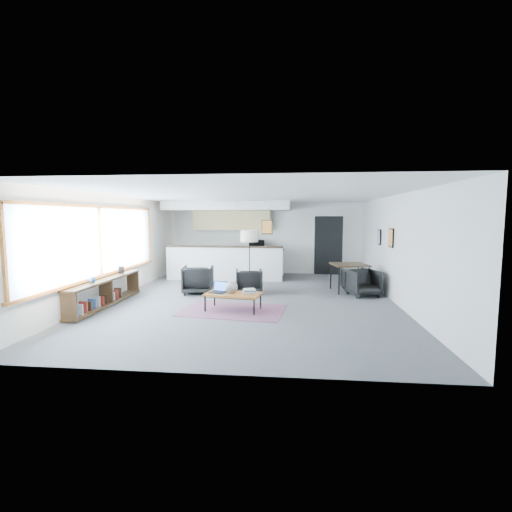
# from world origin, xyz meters

# --- Properties ---
(room) EXTENTS (7.02, 9.02, 2.62)m
(room) POSITION_xyz_m (0.00, 0.00, 1.30)
(room) COLOR #4C4C4E
(room) RESTS_ON ground
(window) EXTENTS (0.10, 5.95, 1.66)m
(window) POSITION_xyz_m (-3.46, -0.90, 1.46)
(window) COLOR #8CBFFF
(window) RESTS_ON room
(console) EXTENTS (0.35, 3.00, 0.80)m
(console) POSITION_xyz_m (-3.30, -1.05, 0.33)
(console) COLOR #332112
(console) RESTS_ON floor
(kitchenette) EXTENTS (4.20, 1.96, 2.60)m
(kitchenette) POSITION_xyz_m (-1.20, 3.71, 1.38)
(kitchenette) COLOR white
(kitchenette) RESTS_ON floor
(doorway) EXTENTS (1.10, 0.12, 2.15)m
(doorway) POSITION_xyz_m (2.30, 4.42, 1.07)
(doorway) COLOR black
(doorway) RESTS_ON room
(track_light) EXTENTS (1.60, 0.07, 0.15)m
(track_light) POSITION_xyz_m (-0.59, 2.20, 2.53)
(track_light) COLOR silver
(track_light) RESTS_ON room
(wall_art_lower) EXTENTS (0.03, 0.38, 0.48)m
(wall_art_lower) POSITION_xyz_m (3.47, 0.40, 1.55)
(wall_art_lower) COLOR black
(wall_art_lower) RESTS_ON room
(wall_art_upper) EXTENTS (0.03, 0.34, 0.44)m
(wall_art_upper) POSITION_xyz_m (3.47, 1.70, 1.50)
(wall_art_upper) COLOR black
(wall_art_upper) RESTS_ON room
(kilim_rug) EXTENTS (2.40, 1.78, 0.01)m
(kilim_rug) POSITION_xyz_m (-0.27, -1.16, 0.01)
(kilim_rug) COLOR #5B3247
(kilim_rug) RESTS_ON floor
(coffee_table) EXTENTS (1.29, 0.83, 0.39)m
(coffee_table) POSITION_xyz_m (-0.27, -1.16, 0.36)
(coffee_table) COLOR brown
(coffee_table) RESTS_ON floor
(laptop) EXTENTS (0.40, 0.37, 0.24)m
(laptop) POSITION_xyz_m (-0.60, -1.09, 0.46)
(laptop) COLOR black
(laptop) RESTS_ON coffee_table
(ceramic_pot) EXTENTS (0.28, 0.28, 0.28)m
(ceramic_pot) POSITION_xyz_m (-0.30, -1.18, 0.53)
(ceramic_pot) COLOR gray
(ceramic_pot) RESTS_ON coffee_table
(book_stack) EXTENTS (0.35, 0.31, 0.09)m
(book_stack) POSITION_xyz_m (0.09, -1.07, 0.43)
(book_stack) COLOR silver
(book_stack) RESTS_ON coffee_table
(coaster) EXTENTS (0.10, 0.10, 0.01)m
(coaster) POSITION_xyz_m (-0.18, -1.33, 0.40)
(coaster) COLOR #E5590C
(coaster) RESTS_ON coffee_table
(armchair_left) EXTENTS (0.91, 0.87, 0.83)m
(armchair_left) POSITION_xyz_m (-1.52, 0.61, 0.41)
(armchair_left) COLOR black
(armchair_left) RESTS_ON floor
(armchair_right) EXTENTS (0.79, 0.75, 0.72)m
(armchair_right) POSITION_xyz_m (-0.15, 0.76, 0.36)
(armchair_right) COLOR black
(armchair_right) RESTS_ON floor
(floor_lamp) EXTENTS (0.61, 0.61, 1.70)m
(floor_lamp) POSITION_xyz_m (-0.18, 1.11, 1.48)
(floor_lamp) COLOR black
(floor_lamp) RESTS_ON floor
(dining_table) EXTENTS (1.06, 1.06, 0.77)m
(dining_table) POSITION_xyz_m (2.60, 1.29, 0.70)
(dining_table) COLOR #332112
(dining_table) RESTS_ON floor
(dining_chair_near) EXTENTS (0.78, 0.75, 0.65)m
(dining_chair_near) POSITION_xyz_m (2.89, 0.70, 0.32)
(dining_chair_near) COLOR black
(dining_chair_near) RESTS_ON floor
(dining_chair_far) EXTENTS (0.68, 0.65, 0.58)m
(dining_chair_far) POSITION_xyz_m (2.81, 1.51, 0.29)
(dining_chair_far) COLOR black
(dining_chair_far) RESTS_ON floor
(microwave) EXTENTS (0.58, 0.35, 0.38)m
(microwave) POSITION_xyz_m (-0.28, 4.15, 1.12)
(microwave) COLOR black
(microwave) RESTS_ON kitchenette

